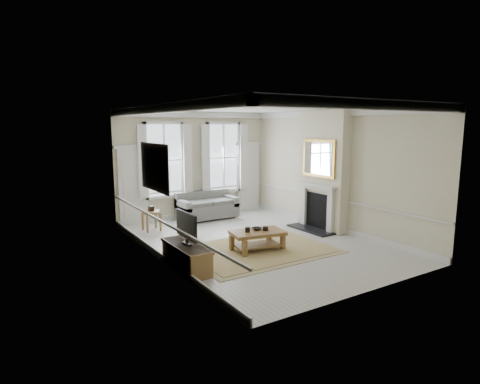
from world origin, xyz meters
TOP-DOWN VIEW (x-y plane):
  - floor at (0.00, 0.00)m, footprint 7.20×7.20m
  - ceiling at (0.00, 0.00)m, footprint 7.20×7.20m
  - back_wall at (0.00, 3.60)m, footprint 5.20×0.00m
  - left_wall at (-2.60, 0.00)m, footprint 0.00×7.20m
  - right_wall at (2.60, 0.00)m, footprint 0.00×7.20m
  - window_left at (-1.05, 3.55)m, footprint 1.26×0.20m
  - window_right at (1.05, 3.55)m, footprint 1.26×0.20m
  - door_left at (-2.05, 3.56)m, footprint 0.90×0.08m
  - door_right at (2.05, 3.56)m, footprint 0.90×0.08m
  - painting at (-2.56, 0.30)m, footprint 0.05×1.66m
  - chimney_breast at (2.43, 0.20)m, footprint 0.35×1.70m
  - hearth at (2.00, 0.20)m, footprint 0.55×1.50m
  - fireplace at (2.20, 0.20)m, footprint 0.21×1.45m
  - mirror at (2.21, 0.20)m, footprint 0.06×1.26m
  - sofa at (0.16, 3.11)m, footprint 1.88×0.91m
  - side_table at (-1.86, 2.61)m, footprint 0.61×0.61m
  - rug at (-0.35, -0.52)m, footprint 3.50×2.60m
  - coffee_table at (-0.35, -0.52)m, footprint 1.37×0.95m
  - ceramic_pot_a at (-0.60, -0.47)m, footprint 0.12×0.12m
  - ceramic_pot_b at (-0.15, -0.57)m, footprint 0.13×0.13m
  - bowl at (-0.30, -0.42)m, footprint 0.25×0.25m
  - tv_stand at (-2.34, -0.80)m, footprint 0.48×1.49m
  - tv at (-2.32, -0.80)m, footprint 0.08×0.90m

SIDE VIEW (x-z plane):
  - floor at x=0.00m, z-range 0.00..0.00m
  - rug at x=-0.35m, z-range 0.00..0.02m
  - hearth at x=2.00m, z-range 0.00..0.05m
  - tv_stand at x=-2.34m, z-range 0.00..0.53m
  - sofa at x=0.16m, z-range -0.07..0.80m
  - coffee_table at x=-0.35m, z-range 0.15..0.62m
  - side_table at x=-1.86m, z-range 0.17..0.74m
  - bowl at x=-0.30m, z-range 0.47..0.53m
  - ceramic_pot_b at x=-0.15m, z-range 0.47..0.57m
  - ceramic_pot_a at x=-0.60m, z-range 0.47..0.59m
  - fireplace at x=2.20m, z-range 0.07..1.40m
  - tv at x=-2.32m, z-range 0.59..1.27m
  - door_left at x=-2.05m, z-range 0.00..2.30m
  - door_right at x=2.05m, z-range 0.00..2.30m
  - back_wall at x=0.00m, z-range -0.90..4.30m
  - left_wall at x=-2.60m, z-range -1.90..5.30m
  - right_wall at x=2.60m, z-range -1.90..5.30m
  - chimney_breast at x=2.43m, z-range 0.01..3.39m
  - window_left at x=-1.05m, z-range 0.80..3.00m
  - window_right at x=1.05m, z-range 0.80..3.00m
  - painting at x=-2.56m, z-range 1.52..2.58m
  - mirror at x=2.21m, z-range 1.52..2.58m
  - ceiling at x=0.00m, z-range 3.40..3.40m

